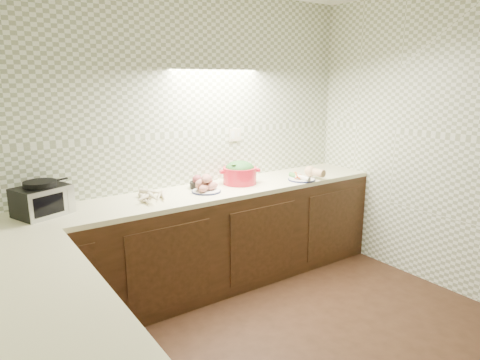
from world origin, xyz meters
TOP-DOWN VIEW (x-y plane):
  - room at (0.00, 0.00)m, footprint 3.60×3.60m
  - counter at (-0.68, 0.68)m, footprint 3.60×3.60m
  - toaster_oven at (-1.24, 1.58)m, footprint 0.42×0.38m
  - parsnip_pile at (-0.43, 1.49)m, footprint 0.40×0.35m
  - sweet_potato_plate at (0.03, 1.47)m, footprint 0.25×0.25m
  - onion_bowl at (0.05, 1.62)m, footprint 0.16×0.16m
  - dutch_oven at (0.44, 1.55)m, footprint 0.40×0.40m
  - veg_plate at (1.06, 1.34)m, footprint 0.31×0.27m

SIDE VIEW (x-z plane):
  - counter at x=-0.68m, z-range 0.00..0.90m
  - parsnip_pile at x=-0.43m, z-range 0.90..0.96m
  - veg_plate at x=1.06m, z-range 0.88..1.00m
  - onion_bowl at x=0.05m, z-range 0.88..1.01m
  - sweet_potato_plate at x=0.03m, z-range 0.88..1.04m
  - dutch_oven at x=0.44m, z-range 0.90..1.11m
  - toaster_oven at x=-1.24m, z-range 0.89..1.14m
  - room at x=0.00m, z-range 0.33..2.93m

